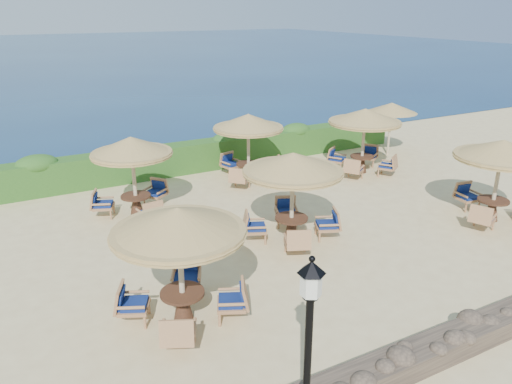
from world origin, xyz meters
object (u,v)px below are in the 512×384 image
cafe_set_4 (248,134)px  cafe_set_5 (364,128)px  cafe_set_0 (179,244)px  cafe_set_2 (500,163)px  cafe_set_1 (293,180)px  cafe_set_3 (133,161)px  extra_parasol (392,108)px  lamp_post (307,370)px

cafe_set_4 → cafe_set_5: same height
cafe_set_0 → cafe_set_2: bearing=2.5°
cafe_set_1 → cafe_set_4: (1.37, 5.32, 0.05)m
cafe_set_3 → cafe_set_4: size_ratio=0.98×
cafe_set_3 → cafe_set_4: 5.05m
cafe_set_4 → cafe_set_3: bearing=-164.1°
cafe_set_3 → cafe_set_4: same height
extra_parasol → cafe_set_5: bearing=-151.7°
lamp_post → cafe_set_0: size_ratio=1.17×
cafe_set_3 → cafe_set_4: bearing=15.9°
lamp_post → cafe_set_1: size_ratio=1.15×
lamp_post → cafe_set_0: lamp_post is taller
extra_parasol → cafe_set_1: (-8.77, -5.55, -0.33)m
extra_parasol → cafe_set_2: cafe_set_2 is taller
cafe_set_2 → cafe_set_4: size_ratio=1.02×
lamp_post → cafe_set_3: bearing=88.1°
cafe_set_3 → cafe_set_1: bearing=-48.5°
cafe_set_0 → lamp_post: bearing=-84.6°
lamp_post → cafe_set_5: bearing=47.0°
cafe_set_1 → cafe_set_0: bearing=-151.3°
cafe_set_4 → cafe_set_5: (4.58, -1.29, -0.04)m
extra_parasol → cafe_set_2: (-2.38, -7.39, -0.25)m
cafe_set_4 → cafe_set_5: size_ratio=0.96×
lamp_post → cafe_set_2: 11.22m
lamp_post → cafe_set_2: bearing=24.3°
lamp_post → cafe_set_4: bearing=66.2°
lamp_post → cafe_set_5: (9.78, 10.48, 0.30)m
cafe_set_5 → lamp_post: bearing=-133.0°
cafe_set_0 → cafe_set_1: same height
extra_parasol → cafe_set_4: cafe_set_4 is taller
lamp_post → extra_parasol: size_ratio=1.38×
lamp_post → extra_parasol: 17.41m
cafe_set_4 → cafe_set_0: bearing=-126.2°
cafe_set_1 → lamp_post: bearing=-120.7°
cafe_set_1 → cafe_set_5: same height
cafe_set_1 → cafe_set_2: bearing=-16.1°
cafe_set_0 → cafe_set_2: size_ratio=0.99×
cafe_set_5 → cafe_set_0: bearing=-148.1°
cafe_set_2 → cafe_set_5: (-0.44, 5.87, -0.07)m
cafe_set_2 → cafe_set_0: bearing=-177.5°
cafe_set_0 → cafe_set_5: same height
extra_parasol → cafe_set_0: cafe_set_0 is taller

